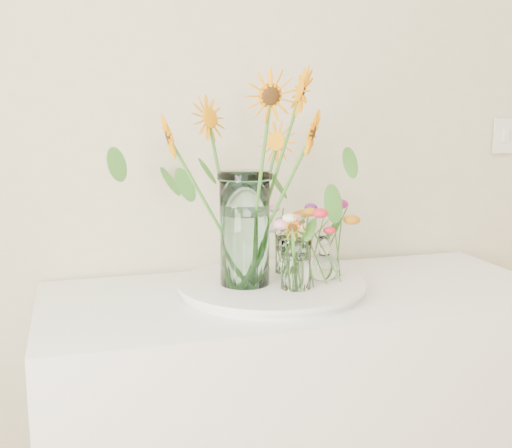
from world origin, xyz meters
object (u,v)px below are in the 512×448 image
object	(u,v)px
small_vase_a	(296,265)
small_vase_b	(324,258)
counter	(299,442)
tray	(271,288)
mason_jar	(245,229)
small_vase_c	(287,255)

from	to	relation	value
small_vase_a	small_vase_b	size ratio (longest dim) A/B	1.09
counter	small_vase_b	xyz separation A→B (m)	(0.07, 0.01, 0.54)
tray	mason_jar	distance (m)	0.18
tray	mason_jar	world-z (taller)	mason_jar
counter	small_vase_a	world-z (taller)	small_vase_a
counter	tray	distance (m)	0.47
counter	tray	world-z (taller)	tray
mason_jar	small_vase_b	xyz separation A→B (m)	(0.23, -0.01, -0.09)
small_vase_a	small_vase_c	bearing A→B (deg)	79.68
small_vase_a	small_vase_c	size ratio (longest dim) A/B	1.18
mason_jar	small_vase_b	bearing A→B (deg)	-1.51
small_vase_c	tray	bearing A→B (deg)	-131.07
small_vase_c	small_vase_b	bearing A→B (deg)	-47.89
tray	small_vase_a	world-z (taller)	small_vase_a
counter	small_vase_c	size ratio (longest dim) A/B	12.23
small_vase_b	counter	bearing A→B (deg)	-172.62
tray	small_vase_b	world-z (taller)	small_vase_b
mason_jar	small_vase_c	distance (m)	0.19
tray	small_vase_b	distance (m)	0.17
small_vase_b	mason_jar	bearing A→B (deg)	178.49
tray	small_vase_b	bearing A→B (deg)	-2.38
tray	small_vase_c	world-z (taller)	small_vase_c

